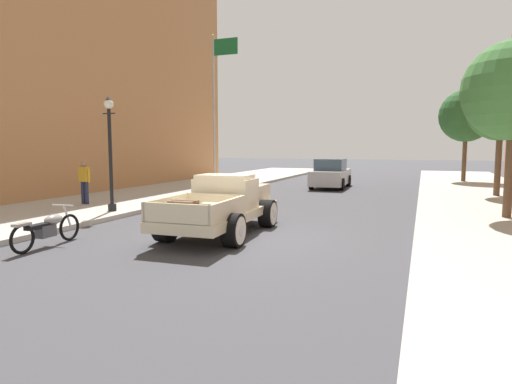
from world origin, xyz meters
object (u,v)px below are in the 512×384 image
at_px(street_lamp_near, 110,145).
at_px(street_tree_second, 501,107).
at_px(motorcycle_parked, 47,228).
at_px(pedestrian_sidewalk_left, 84,180).
at_px(hotrod_truck_cream, 224,205).
at_px(street_tree_third, 466,116).
at_px(car_background_silver, 331,174).
at_px(flagpole, 217,92).

xyz_separation_m(street_lamp_near, street_tree_second, (12.98, 10.02, 1.67)).
height_order(motorcycle_parked, street_tree_second, street_tree_second).
xyz_separation_m(pedestrian_sidewalk_left, street_tree_second, (15.12, 8.96, 2.97)).
bearing_deg(pedestrian_sidewalk_left, street_tree_second, 30.65).
height_order(hotrod_truck_cream, pedestrian_sidewalk_left, pedestrian_sidewalk_left).
xyz_separation_m(motorcycle_parked, street_tree_third, (10.53, 22.69, 3.80)).
relative_size(pedestrian_sidewalk_left, street_tree_second, 0.31).
height_order(motorcycle_parked, car_background_silver, car_background_silver).
height_order(flagpole, street_tree_third, flagpole).
distance_m(hotrod_truck_cream, flagpole, 16.93).
xyz_separation_m(hotrod_truck_cream, street_lamp_near, (-4.83, 1.26, 1.63)).
bearing_deg(car_background_silver, street_lamp_near, -111.81).
height_order(pedestrian_sidewalk_left, flagpole, flagpole).
distance_m(hotrod_truck_cream, motorcycle_parked, 4.40).
xyz_separation_m(car_background_silver, street_tree_third, (7.27, 5.84, 3.48)).
height_order(flagpole, street_tree_second, flagpole).
xyz_separation_m(street_tree_second, street_tree_third, (-0.72, 8.30, 0.19)).
relative_size(street_lamp_near, street_tree_third, 0.67).
height_order(motorcycle_parked, street_tree_third, street_tree_third).
bearing_deg(street_tree_second, car_background_silver, 162.90).
height_order(street_tree_second, street_tree_third, street_tree_third).
relative_size(motorcycle_parked, flagpole, 0.23).
bearing_deg(hotrod_truck_cream, street_lamp_near, 165.33).
xyz_separation_m(pedestrian_sidewalk_left, street_tree_third, (14.41, 17.26, 3.16)).
height_order(motorcycle_parked, flagpole, flagpole).
bearing_deg(street_tree_third, street_tree_second, -85.06).
distance_m(car_background_silver, flagpole, 9.01).
relative_size(pedestrian_sidewalk_left, street_lamp_near, 0.43).
bearing_deg(street_lamp_near, flagpole, 100.60).
distance_m(street_lamp_near, flagpole, 13.82).
distance_m(hotrod_truck_cream, street_lamp_near, 5.25).
bearing_deg(car_background_silver, street_tree_second, -17.10).
bearing_deg(street_tree_second, street_tree_third, 94.94).
xyz_separation_m(pedestrian_sidewalk_left, flagpole, (-0.32, 12.10, 4.68)).
height_order(hotrod_truck_cream, motorcycle_parked, hotrod_truck_cream).
distance_m(hotrod_truck_cream, street_tree_second, 14.31).
xyz_separation_m(motorcycle_parked, street_tree_second, (11.25, 14.39, 3.61)).
bearing_deg(motorcycle_parked, hotrod_truck_cream, 45.01).
relative_size(car_background_silver, street_lamp_near, 1.13).
bearing_deg(street_lamp_near, pedestrian_sidewalk_left, 153.64).
height_order(hotrod_truck_cream, car_background_silver, car_background_silver).
distance_m(street_lamp_near, street_tree_second, 16.48).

